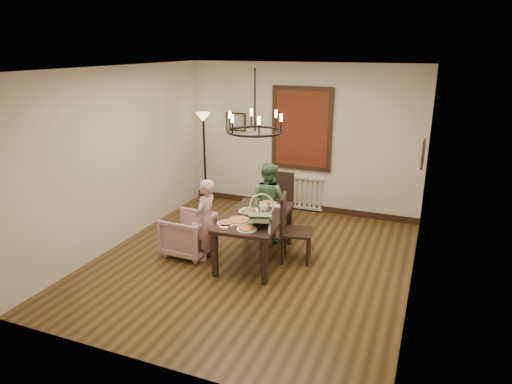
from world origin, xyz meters
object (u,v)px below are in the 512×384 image
Objects in this scene: dining_table at (255,221)px; baby_bouncer at (261,215)px; armchair at (188,234)px; seated_man at (268,207)px; drinking_glass at (253,212)px; floor_lamp at (205,160)px; chair_right at (297,228)px; elderly_woman at (206,227)px; chair_far at (278,201)px.

baby_bouncer is (0.23, -0.36, 0.24)m from dining_table.
dining_table is at bearing 103.53° from armchair.
seated_man is at bearing 86.85° from baby_bouncer.
dining_table is 2.21× the size of armchair.
seated_man reaches higher than drinking_glass.
chair_right is at bearing -36.51° from floor_lamp.
seated_man is 1.28m from baby_bouncer.
floor_lamp is (-0.89, 2.24, 0.58)m from armchair.
drinking_glass is (-0.60, -0.22, 0.25)m from chair_right.
elderly_woman is (0.35, -0.06, 0.20)m from armchair.
elderly_woman is 2.12× the size of baby_bouncer.
baby_bouncer is (-0.36, -0.56, 0.35)m from chair_right.
chair_far is 1.29m from chair_right.
chair_far is at bearing 150.33° from armchair.
chair_right is 1.67m from armchair.
chair_right is 0.75m from baby_bouncer.
drinking_glass is at bearing 111.44° from seated_man.
elderly_woman reaches higher than baby_bouncer.
seated_man is (-0.68, 0.63, 0.03)m from chair_right.
floor_lamp is (-2.14, 2.40, 0.04)m from baby_bouncer.
baby_bouncer is (0.91, -0.09, 0.34)m from elderly_woman.
armchair is 0.39× the size of floor_lamp.
floor_lamp is at bearing -17.74° from seated_man.
baby_bouncer is at bearing 135.53° from chair_right.
armchair is 1.11m from drinking_glass.
baby_bouncer is 0.27× the size of floor_lamp.
seated_man is at bearing 95.38° from drinking_glass.
floor_lamp is at bearing 113.08° from baby_bouncer.
drinking_glass reaches higher than dining_table.
armchair is at bearing -68.43° from floor_lamp.
floor_lamp is (-1.91, 2.04, 0.28)m from dining_table.
armchair is 1.40m from seated_man.
baby_bouncer reaches higher than dining_table.
chair_right reaches higher than baby_bouncer.
chair_far is 1.73m from baby_bouncer.
floor_lamp is (-1.23, 2.31, 0.38)m from elderly_woman.
dining_table is 3.17× the size of baby_bouncer.
chair_right is 0.99× the size of elderly_woman.
dining_table is 0.15m from drinking_glass.
chair_far is 1.67m from elderly_woman.
floor_lamp is at bearing 132.43° from drinking_glass.
floor_lamp is at bearing 155.67° from chair_far.
dining_table is 1.58× the size of chair_far.
baby_bouncer is at bearing 85.26° from armchair.
dining_table is at bearing 96.86° from chair_right.
seated_man is 2.21m from floor_lamp.
drinking_glass is (0.06, -1.32, 0.27)m from chair_far.
chair_far is 0.95× the size of elderly_woman.
dining_table is 12.43× the size of drinking_glass.
baby_bouncer is at bearing -61.71° from dining_table.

